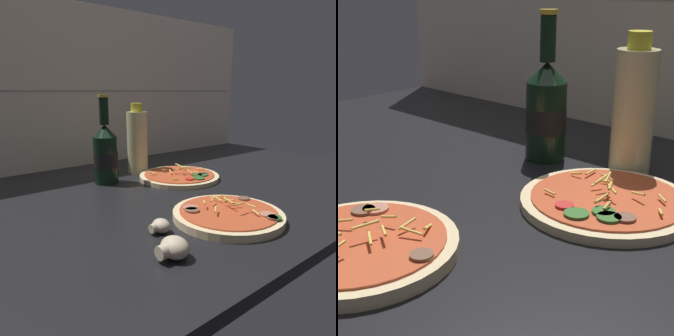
{
  "view_description": "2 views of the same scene",
  "coord_description": "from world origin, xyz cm",
  "views": [
    {
      "loc": [
        -56.38,
        -68.57,
        30.0
      ],
      "look_at": [
        3.29,
        3.6,
        7.84
      ],
      "focal_mm": 35.0,
      "sensor_mm": 36.0,
      "label": 1
    },
    {
      "loc": [
        46.92,
        -52.91,
        33.61
      ],
      "look_at": [
        -2.13,
        -0.26,
        7.2
      ],
      "focal_mm": 55.0,
      "sensor_mm": 36.0,
      "label": 2
    }
  ],
  "objects": [
    {
      "name": "beer_bottle",
      "position": [
        -9.22,
        17.92,
        11.8
      ],
      "size": [
        7.34,
        7.34,
        26.46
      ],
      "color": "black",
      "rests_on": "counter_slab"
    },
    {
      "name": "counter_slab",
      "position": [
        0.0,
        0.0,
        1.25
      ],
      "size": [
        160.0,
        90.0,
        2.5
      ],
      "color": "black",
      "rests_on": "ground"
    },
    {
      "name": "mushroom_left",
      "position": [
        -19.09,
        -21.07,
        3.91
      ],
      "size": [
        4.24,
        4.04,
        2.83
      ],
      "color": "beige",
      "rests_on": "counter_slab"
    },
    {
      "name": "pizza_near",
      "position": [
        -3.31,
        -25.0,
        3.5
      ],
      "size": [
        24.23,
        24.23,
        4.42
      ],
      "color": "beige",
      "rests_on": "counter_slab"
    },
    {
      "name": "tile_backsplash",
      "position": [
        0.0,
        45.5,
        30.0
      ],
      "size": [
        160.0,
        1.13,
        60.0
      ],
      "color": "beige",
      "rests_on": "ground"
    },
    {
      "name": "oil_bottle",
      "position": [
        5.57,
        22.63,
        13.32
      ],
      "size": [
        6.97,
        6.97,
        23.52
      ],
      "color": "beige",
      "rests_on": "counter_slab"
    },
    {
      "name": "pizza_far",
      "position": [
        11.02,
        7.12,
        3.31
      ],
      "size": [
        25.34,
        25.34,
        4.99
      ],
      "color": "beige",
      "rests_on": "counter_slab"
    },
    {
      "name": "mushroom_right",
      "position": [
        -23.77,
        -30.53,
        4.4
      ],
      "size": [
        5.7,
        5.43,
        3.8
      ],
      "color": "beige",
      "rests_on": "counter_slab"
    }
  ]
}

